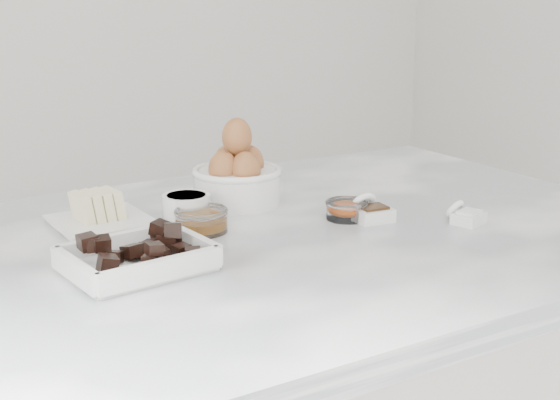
{
  "coord_description": "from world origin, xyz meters",
  "views": [
    {
      "loc": [
        -0.59,
        -0.96,
        1.3
      ],
      "look_at": [
        0.02,
        0.03,
        0.98
      ],
      "focal_mm": 50.0,
      "sensor_mm": 36.0,
      "label": 1
    }
  ],
  "objects_px": {
    "zest_bowl": "(347,209)",
    "vanilla_spoon": "(371,211)",
    "sugar_ramekin": "(187,207)",
    "egg_bowl": "(237,176)",
    "salt_spoon": "(465,215)",
    "chocolate_dish": "(137,255)",
    "honey_bowl": "(201,220)",
    "butter_plate": "(99,215)"
  },
  "relations": [
    {
      "from": "zest_bowl",
      "to": "vanilla_spoon",
      "type": "distance_m",
      "value": 0.04
    },
    {
      "from": "sugar_ramekin",
      "to": "salt_spoon",
      "type": "relative_size",
      "value": 1.1
    },
    {
      "from": "chocolate_dish",
      "to": "egg_bowl",
      "type": "relative_size",
      "value": 1.27
    },
    {
      "from": "egg_bowl",
      "to": "vanilla_spoon",
      "type": "height_order",
      "value": "egg_bowl"
    },
    {
      "from": "honey_bowl",
      "to": "vanilla_spoon",
      "type": "relative_size",
      "value": 1.11
    },
    {
      "from": "butter_plate",
      "to": "vanilla_spoon",
      "type": "height_order",
      "value": "butter_plate"
    },
    {
      "from": "butter_plate",
      "to": "egg_bowl",
      "type": "distance_m",
      "value": 0.25
    },
    {
      "from": "butter_plate",
      "to": "sugar_ramekin",
      "type": "bearing_deg",
      "value": -19.38
    },
    {
      "from": "sugar_ramekin",
      "to": "salt_spoon",
      "type": "height_order",
      "value": "sugar_ramekin"
    },
    {
      "from": "butter_plate",
      "to": "vanilla_spoon",
      "type": "distance_m",
      "value": 0.42
    },
    {
      "from": "egg_bowl",
      "to": "vanilla_spoon",
      "type": "xyz_separation_m",
      "value": [
        0.13,
        -0.2,
        -0.03
      ]
    },
    {
      "from": "chocolate_dish",
      "to": "sugar_ramekin",
      "type": "relative_size",
      "value": 2.59
    },
    {
      "from": "egg_bowl",
      "to": "honey_bowl",
      "type": "distance_m",
      "value": 0.17
    },
    {
      "from": "chocolate_dish",
      "to": "egg_bowl",
      "type": "distance_m",
      "value": 0.35
    },
    {
      "from": "honey_bowl",
      "to": "zest_bowl",
      "type": "height_order",
      "value": "honey_bowl"
    },
    {
      "from": "egg_bowl",
      "to": "honey_bowl",
      "type": "height_order",
      "value": "egg_bowl"
    },
    {
      "from": "honey_bowl",
      "to": "salt_spoon",
      "type": "distance_m",
      "value": 0.41
    },
    {
      "from": "honey_bowl",
      "to": "zest_bowl",
      "type": "bearing_deg",
      "value": -14.94
    },
    {
      "from": "butter_plate",
      "to": "honey_bowl",
      "type": "bearing_deg",
      "value": -38.15
    },
    {
      "from": "chocolate_dish",
      "to": "vanilla_spoon",
      "type": "distance_m",
      "value": 0.4
    },
    {
      "from": "butter_plate",
      "to": "egg_bowl",
      "type": "xyz_separation_m",
      "value": [
        0.25,
        0.01,
        0.03
      ]
    },
    {
      "from": "egg_bowl",
      "to": "sugar_ramekin",
      "type": "bearing_deg",
      "value": -154.44
    },
    {
      "from": "sugar_ramekin",
      "to": "zest_bowl",
      "type": "relative_size",
      "value": 1.09
    },
    {
      "from": "butter_plate",
      "to": "salt_spoon",
      "type": "xyz_separation_m",
      "value": [
        0.5,
        -0.28,
        -0.01
      ]
    },
    {
      "from": "chocolate_dish",
      "to": "egg_bowl",
      "type": "xyz_separation_m",
      "value": [
        0.27,
        0.22,
        0.03
      ]
    },
    {
      "from": "vanilla_spoon",
      "to": "chocolate_dish",
      "type": "bearing_deg",
      "value": -176.73
    },
    {
      "from": "chocolate_dish",
      "to": "honey_bowl",
      "type": "relative_size",
      "value": 2.36
    },
    {
      "from": "honey_bowl",
      "to": "vanilla_spoon",
      "type": "bearing_deg",
      "value": -18.3
    },
    {
      "from": "chocolate_dish",
      "to": "egg_bowl",
      "type": "height_order",
      "value": "egg_bowl"
    },
    {
      "from": "butter_plate",
      "to": "sugar_ramekin",
      "type": "xyz_separation_m",
      "value": [
        0.13,
        -0.04,
        0.0
      ]
    },
    {
      "from": "zest_bowl",
      "to": "butter_plate",
      "type": "bearing_deg",
      "value": 155.72
    },
    {
      "from": "chocolate_dish",
      "to": "butter_plate",
      "type": "bearing_deg",
      "value": 84.69
    },
    {
      "from": "sugar_ramekin",
      "to": "honey_bowl",
      "type": "height_order",
      "value": "sugar_ramekin"
    },
    {
      "from": "butter_plate",
      "to": "egg_bowl",
      "type": "height_order",
      "value": "egg_bowl"
    },
    {
      "from": "egg_bowl",
      "to": "zest_bowl",
      "type": "relative_size",
      "value": 2.21
    },
    {
      "from": "butter_plate",
      "to": "zest_bowl",
      "type": "distance_m",
      "value": 0.39
    },
    {
      "from": "egg_bowl",
      "to": "salt_spoon",
      "type": "xyz_separation_m",
      "value": [
        0.25,
        -0.29,
        -0.04
      ]
    },
    {
      "from": "butter_plate",
      "to": "honey_bowl",
      "type": "distance_m",
      "value": 0.16
    },
    {
      "from": "zest_bowl",
      "to": "vanilla_spoon",
      "type": "relative_size",
      "value": 0.93
    },
    {
      "from": "egg_bowl",
      "to": "salt_spoon",
      "type": "height_order",
      "value": "egg_bowl"
    },
    {
      "from": "egg_bowl",
      "to": "salt_spoon",
      "type": "bearing_deg",
      "value": -49.03
    },
    {
      "from": "egg_bowl",
      "to": "vanilla_spoon",
      "type": "relative_size",
      "value": 2.05
    }
  ]
}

